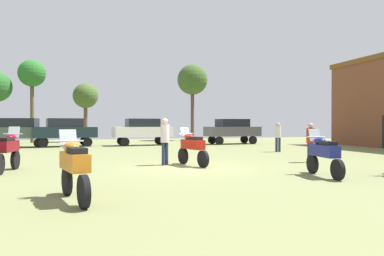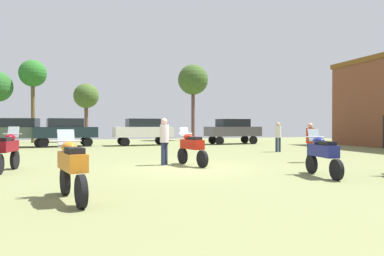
% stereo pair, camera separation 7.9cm
% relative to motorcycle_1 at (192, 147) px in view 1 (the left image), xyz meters
% --- Properties ---
extents(ground_plane, '(44.00, 52.00, 0.02)m').
position_rel_motorcycle_1_xyz_m(ground_plane, '(-0.30, -0.58, -0.73)').
color(ground_plane, olive).
extents(motorcycle_1, '(0.79, 2.04, 1.47)m').
position_rel_motorcycle_1_xyz_m(motorcycle_1, '(0.00, 0.00, 0.00)').
color(motorcycle_1, black).
rests_on(motorcycle_1, ground).
extents(motorcycle_2, '(0.78, 2.10, 1.48)m').
position_rel_motorcycle_1_xyz_m(motorcycle_2, '(-4.07, -5.44, 0.00)').
color(motorcycle_2, black).
rests_on(motorcycle_2, ground).
extents(motorcycle_5, '(0.63, 2.16, 1.51)m').
position_rel_motorcycle_1_xyz_m(motorcycle_5, '(-6.41, -0.09, 0.02)').
color(motorcycle_5, black).
rests_on(motorcycle_5, ground).
extents(motorcycle_7, '(0.63, 2.09, 1.44)m').
position_rel_motorcycle_1_xyz_m(motorcycle_7, '(3.09, -3.82, -0.01)').
color(motorcycle_7, black).
rests_on(motorcycle_7, ground).
extents(car_1, '(4.45, 2.20, 2.00)m').
position_rel_motorcycle_1_xyz_m(car_1, '(-0.05, 13.64, 0.45)').
color(car_1, black).
rests_on(car_1, ground).
extents(car_2, '(4.44, 2.17, 2.00)m').
position_rel_motorcycle_1_xyz_m(car_2, '(-8.57, 13.76, 0.45)').
color(car_2, black).
rests_on(car_2, ground).
extents(car_3, '(4.43, 2.13, 2.00)m').
position_rel_motorcycle_1_xyz_m(car_3, '(7.13, 13.53, 0.45)').
color(car_3, black).
rests_on(car_3, ground).
extents(car_4, '(4.55, 2.54, 2.00)m').
position_rel_motorcycle_1_xyz_m(car_4, '(-5.58, 13.68, 0.45)').
color(car_4, black).
rests_on(car_4, ground).
extents(person_1, '(0.47, 0.47, 1.82)m').
position_rel_motorcycle_1_xyz_m(person_1, '(-0.98, 0.46, 0.35)').
color(person_1, '#252D4A').
rests_on(person_1, ground).
extents(person_2, '(0.40, 0.40, 1.64)m').
position_rel_motorcycle_1_xyz_m(person_2, '(5.09, -0.17, 0.23)').
color(person_2, '#21314A').
rests_on(person_2, ground).
extents(person_3, '(0.48, 0.48, 1.69)m').
position_rel_motorcycle_1_xyz_m(person_3, '(6.59, 5.26, 0.26)').
color(person_3, '#21304D').
rests_on(person_3, ground).
extents(tree_2, '(2.21, 2.21, 5.24)m').
position_rel_motorcycle_1_xyz_m(tree_2, '(-4.26, 20.31, 3.33)').
color(tree_2, brown).
rests_on(tree_2, ground).
extents(tree_3, '(2.97, 2.97, 7.44)m').
position_rel_motorcycle_1_xyz_m(tree_3, '(5.81, 20.67, 5.16)').
color(tree_3, brown).
rests_on(tree_3, ground).
extents(tree_5, '(2.27, 2.27, 7.06)m').
position_rel_motorcycle_1_xyz_m(tree_5, '(-8.61, 19.86, 5.06)').
color(tree_5, brown).
rests_on(tree_5, ground).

